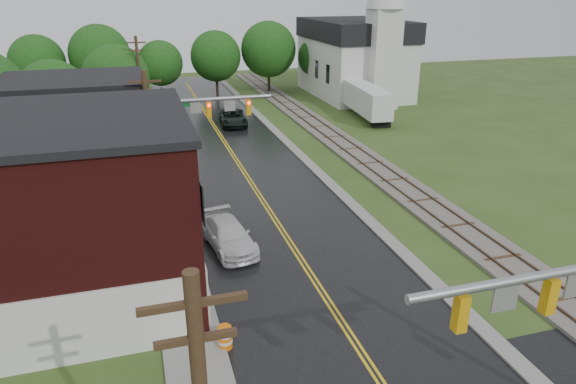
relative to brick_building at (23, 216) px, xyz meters
name	(u,v)px	position (x,y,z in m)	size (l,w,h in m)	color
main_road	(242,169)	(12.48, 15.00, -4.15)	(10.00, 90.00, 0.02)	black
curb_right	(290,146)	(17.88, 20.00, -4.15)	(0.80, 70.00, 0.12)	gray
sidewalk_left	(165,202)	(6.28, 10.00, -4.15)	(2.40, 50.00, 0.12)	gray
brick_building	(23,216)	(0.00, 0.00, 0.00)	(14.30, 10.30, 8.30)	#46110F
yellow_house	(82,158)	(1.48, 11.00, -0.95)	(8.00, 7.00, 6.40)	tan
darkred_building	(105,135)	(2.48, 20.00, -1.95)	(7.00, 6.00, 4.40)	#3F0F0C
church	(358,50)	(32.48, 38.74, 1.68)	(10.40, 18.40, 20.00)	silver
railroad	(338,140)	(22.48, 20.00, -4.05)	(3.20, 80.00, 0.30)	#59544C
traffic_signal_near	(568,308)	(15.96, -13.00, 0.82)	(7.34, 0.30, 7.20)	gray
traffic_signal_far	(198,118)	(9.01, 12.00, 0.82)	(7.34, 0.43, 7.20)	gray
utility_pole_b	(151,146)	(5.68, 7.00, 0.57)	(1.80, 0.28, 9.00)	#382616
utility_pole_c	(140,82)	(5.68, 29.00, 0.57)	(1.80, 0.28, 9.00)	#382616
tree_left_c	(56,97)	(-1.36, 24.90, 0.36)	(6.00, 6.00, 7.65)	black
tree_left_e	(118,79)	(3.64, 30.90, 0.66)	(6.40, 6.40, 8.16)	black
suv_dark	(233,118)	(14.43, 28.64, -3.38)	(2.55, 5.52, 1.54)	black
pickup_white	(228,235)	(9.14, 2.47, -3.41)	(2.07, 5.09, 1.48)	silver
semi_trailer	(366,99)	(28.65, 27.64, -2.07)	(3.26, 10.78, 3.45)	black
construction_barrel	(225,337)	(7.48, -5.76, -3.66)	(0.55, 0.55, 0.98)	orange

